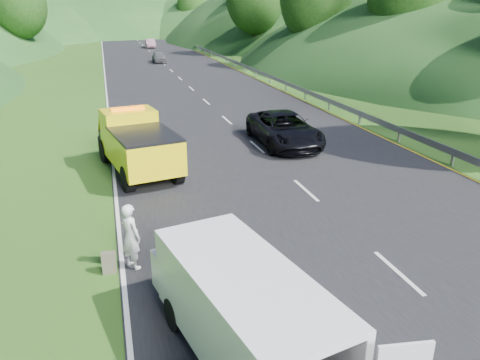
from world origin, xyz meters
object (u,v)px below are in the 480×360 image
object	(u,v)px
white_van	(241,308)
passing_suv	(284,145)
woman	(133,267)
suitcase	(109,263)
tow_truck	(137,143)
child	(205,282)

from	to	relation	value
white_van	passing_suv	distance (m)	15.34
woman	passing_suv	distance (m)	12.77
woman	suitcase	distance (m)	0.68
white_van	suitcase	size ratio (longest dim) A/B	10.43
tow_truck	white_van	world-z (taller)	tow_truck
tow_truck	child	xyz separation A→B (m)	(0.93, -8.98, -1.24)
white_van	child	size ratio (longest dim) A/B	5.51
woman	child	bearing A→B (deg)	-159.83
child	suitcase	distance (m)	2.55
woman	tow_truck	bearing A→B (deg)	-39.55
suitcase	woman	bearing A→B (deg)	9.78
tow_truck	suitcase	size ratio (longest dim) A/B	10.54
tow_truck	white_van	bearing A→B (deg)	-95.81
white_van	suitcase	distance (m)	4.72
child	suitcase	world-z (taller)	suitcase
tow_truck	suitcase	xyz separation A→B (m)	(-1.35, -7.87, -0.95)
passing_suv	white_van	bearing A→B (deg)	-112.80
tow_truck	woman	distance (m)	7.90
woman	child	distance (m)	2.07
suitcase	passing_suv	distance (m)	13.24
white_van	tow_truck	bearing A→B (deg)	83.11
woman	suitcase	xyz separation A→B (m)	(-0.60, -0.10, 0.29)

